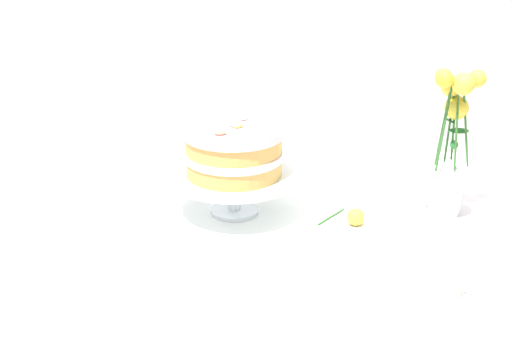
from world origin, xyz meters
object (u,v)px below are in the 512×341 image
at_px(layer_cake, 234,151).
at_px(flower_vase, 450,149).
at_px(fallen_rose, 355,217).
at_px(cake_stand, 234,181).
at_px(dining_table, 270,262).
at_px(teacup, 440,284).

relative_size(layer_cake, flower_vase, 0.65).
height_order(flower_vase, fallen_rose, flower_vase).
bearing_deg(cake_stand, flower_vase, 4.73).
height_order(dining_table, fallen_rose, fallen_rose).
relative_size(dining_table, layer_cake, 6.16).
distance_m(dining_table, layer_cake, 0.27).
height_order(dining_table, layer_cake, layer_cake).
xyz_separation_m(flower_vase, fallen_rose, (-0.21, -0.08, -0.14)).
bearing_deg(fallen_rose, teacup, -65.97).
distance_m(layer_cake, flower_vase, 0.49).
bearing_deg(cake_stand, teacup, -40.19).
relative_size(teacup, fallen_rose, 1.15).
relative_size(layer_cake, teacup, 1.87).
bearing_deg(teacup, flower_vase, 78.94).
xyz_separation_m(cake_stand, fallen_rose, (0.28, -0.04, -0.06)).
xyz_separation_m(cake_stand, flower_vase, (0.49, 0.04, 0.07)).
distance_m(cake_stand, layer_cake, 0.07).
height_order(layer_cake, flower_vase, flower_vase).
bearing_deg(cake_stand, fallen_rose, -8.36).
relative_size(dining_table, fallen_rose, 13.22).
bearing_deg(fallen_rose, flower_vase, 20.76).
bearing_deg(layer_cake, teacup, -40.19).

